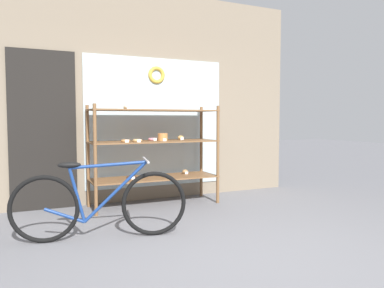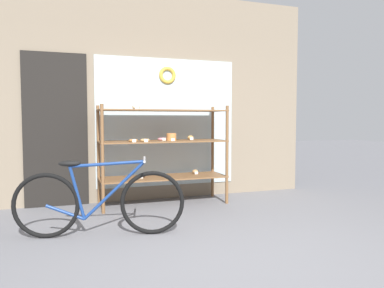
{
  "view_description": "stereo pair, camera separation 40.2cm",
  "coord_description": "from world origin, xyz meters",
  "views": [
    {
      "loc": [
        -1.69,
        -2.56,
        1.19
      ],
      "look_at": [
        0.02,
        1.08,
        0.93
      ],
      "focal_mm": 35.0,
      "sensor_mm": 36.0,
      "label": 1
    },
    {
      "loc": [
        -1.32,
        -2.71,
        1.19
      ],
      "look_at": [
        0.02,
        1.08,
        0.93
      ],
      "focal_mm": 35.0,
      "sensor_mm": 36.0,
      "label": 2
    }
  ],
  "objects": [
    {
      "name": "ground_plane",
      "position": [
        0.0,
        0.0,
        0.0
      ],
      "size": [
        30.0,
        30.0,
        0.0
      ],
      "primitive_type": "plane",
      "color": "slate"
    },
    {
      "name": "storefront_facade",
      "position": [
        -0.04,
        2.77,
        1.5
      ],
      "size": [
        4.97,
        0.13,
        3.07
      ],
      "color": "gray",
      "rests_on": "ground_plane"
    },
    {
      "name": "display_case",
      "position": [
        0.03,
        2.34,
        0.84
      ],
      "size": [
        1.76,
        0.57,
        1.4
      ],
      "color": "brown",
      "rests_on": "ground_plane"
    },
    {
      "name": "bicycle",
      "position": [
        -0.96,
        1.15,
        0.36
      ],
      "size": [
        1.7,
        0.52,
        0.79
      ],
      "rotation": [
        0.0,
        0.0,
        -0.21
      ],
      "color": "black",
      "rests_on": "ground_plane"
    }
  ]
}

